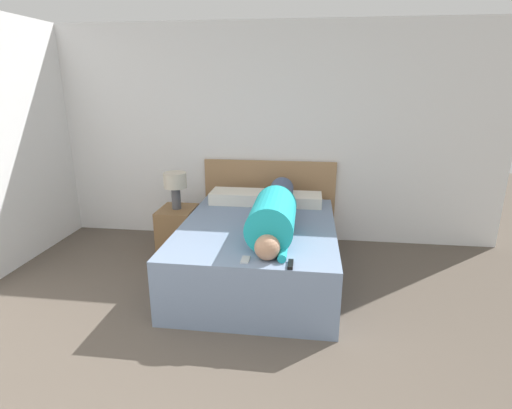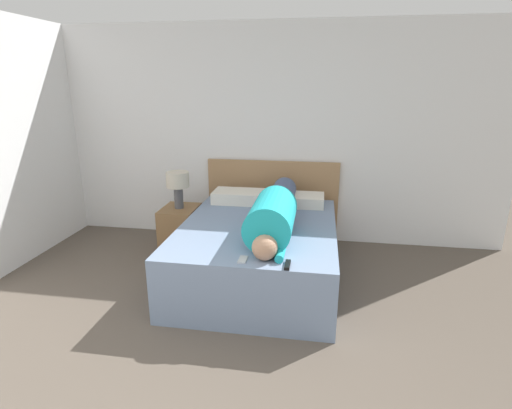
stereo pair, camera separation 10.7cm
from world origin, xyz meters
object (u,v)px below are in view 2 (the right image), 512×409
object	(u,v)px
person_lying	(275,212)
cell_phone	(243,260)
pillow_near_headboard	(239,197)
tv_remote	(288,265)
pillow_second	(299,200)
bed	(258,252)
table_lamp	(178,183)
nightstand	(181,230)

from	to	relation	value
person_lying	cell_phone	size ratio (longest dim) A/B	13.91
cell_phone	pillow_near_headboard	bearing A→B (deg)	102.40
person_lying	tv_remote	world-z (taller)	person_lying
pillow_second	cell_phone	xyz separation A→B (m)	(-0.34, -1.56, -0.05)
bed	person_lying	size ratio (longest dim) A/B	1.07
tv_remote	table_lamp	bearing A→B (deg)	134.29
bed	nightstand	bearing A→B (deg)	152.83
bed	cell_phone	xyz separation A→B (m)	(0.01, -0.83, 0.30)
nightstand	person_lying	world-z (taller)	person_lying
nightstand	table_lamp	world-z (taller)	table_lamp
person_lying	pillow_near_headboard	bearing A→B (deg)	121.83
bed	table_lamp	size ratio (longest dim) A/B	4.62
nightstand	pillow_second	world-z (taller)	pillow_second
pillow_near_headboard	bed	bearing A→B (deg)	-65.07
person_lying	tv_remote	xyz separation A→B (m)	(0.19, -0.78, -0.16)
bed	cell_phone	size ratio (longest dim) A/B	14.86
bed	pillow_second	distance (m)	0.88
pillow_second	tv_remote	xyz separation A→B (m)	(0.01, -1.61, -0.05)
pillow_near_headboard	nightstand	bearing A→B (deg)	-162.36
table_lamp	cell_phone	world-z (taller)	table_lamp
bed	person_lying	world-z (taller)	person_lying
pillow_near_headboard	person_lying	bearing A→B (deg)	-58.17
pillow_second	tv_remote	bearing A→B (deg)	-89.58
pillow_second	bed	bearing A→B (deg)	-115.88
pillow_near_headboard	tv_remote	bearing A→B (deg)	-66.48
pillow_near_headboard	pillow_second	distance (m)	0.69
table_lamp	pillow_second	distance (m)	1.38
bed	pillow_second	xyz separation A→B (m)	(0.35, 0.72, 0.35)
nightstand	table_lamp	distance (m)	0.57
bed	person_lying	bearing A→B (deg)	-29.60
person_lying	pillow_near_headboard	distance (m)	0.97
tv_remote	cell_phone	world-z (taller)	tv_remote
pillow_near_headboard	cell_phone	size ratio (longest dim) A/B	4.60
bed	cell_phone	bearing A→B (deg)	-89.59
pillow_near_headboard	pillow_second	xyz separation A→B (m)	(0.69, 0.00, -0.01)
pillow_second	pillow_near_headboard	bearing A→B (deg)	180.00
table_lamp	tv_remote	size ratio (longest dim) A/B	2.79
bed	tv_remote	distance (m)	1.00
bed	nightstand	size ratio (longest dim) A/B	3.54
table_lamp	pillow_second	size ratio (longest dim) A/B	0.74
table_lamp	cell_phone	bearing A→B (deg)	-53.25
nightstand	person_lying	distance (m)	1.41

